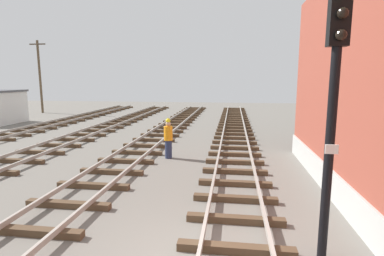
% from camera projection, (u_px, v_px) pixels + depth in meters
% --- Properties ---
extents(track_centre, '(2.50, 65.55, 0.32)m').
position_uv_depth(track_centre, '(8.00, 248.00, 6.31)').
color(track_centre, '#4C3826').
rests_on(track_centre, ground).
extents(signal_mast, '(0.36, 0.40, 5.32)m').
position_uv_depth(signal_mast, '(334.00, 95.00, 5.64)').
color(signal_mast, black).
rests_on(signal_mast, ground).
extents(utility_pole_far, '(1.80, 0.24, 7.72)m').
position_uv_depth(utility_pole_far, '(40.00, 75.00, 32.42)').
color(utility_pole_far, brown).
rests_on(utility_pole_far, ground).
extents(track_worker_foreground, '(0.40, 0.40, 1.87)m').
position_uv_depth(track_worker_foreground, '(168.00, 139.00, 13.89)').
color(track_worker_foreground, '#262D4C').
rests_on(track_worker_foreground, ground).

